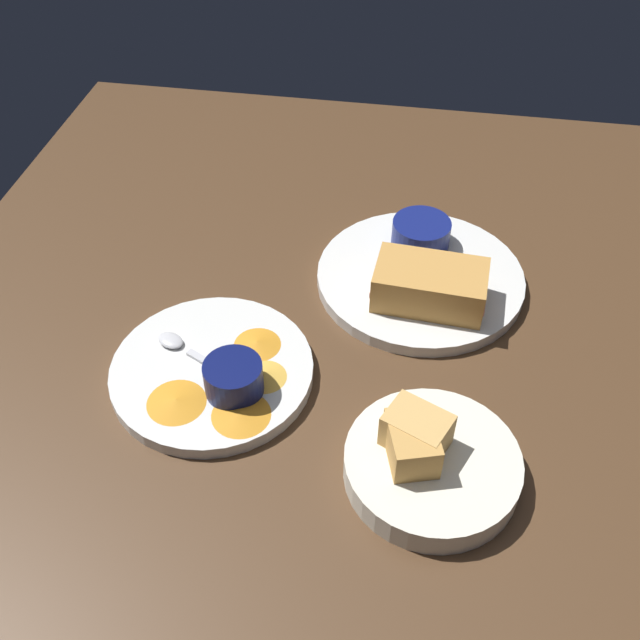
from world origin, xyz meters
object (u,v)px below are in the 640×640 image
at_px(plate_sandwich_main, 420,278).
at_px(spoon_by_gravy_ramekin, 179,346).
at_px(ramekin_dark_sauce, 421,233).
at_px(ramekin_light_gravy, 233,377).
at_px(spoon_by_dark_ramekin, 437,270).
at_px(sandwich_half_near, 430,285).
at_px(bread_basket_rear, 428,461).
at_px(plate_chips_companion, 212,371).

relative_size(plate_sandwich_main, spoon_by_gravy_ramekin, 2.72).
height_order(ramekin_dark_sauce, ramekin_light_gravy, ramekin_light_gravy).
bearing_deg(ramekin_dark_sauce, spoon_by_gravy_ramekin, 42.32).
bearing_deg(ramekin_dark_sauce, spoon_by_dark_ramekin, 114.98).
height_order(sandwich_half_near, ramekin_light_gravy, sandwich_half_near).
bearing_deg(bread_basket_rear, ramekin_dark_sauce, -84.72).
relative_size(ramekin_dark_sauce, bread_basket_rear, 0.44).
xyz_separation_m(sandwich_half_near, ramekin_dark_sauce, (0.02, -0.11, -0.01)).
xyz_separation_m(sandwich_half_near, spoon_by_dark_ramekin, (-0.01, -0.05, -0.02)).
bearing_deg(sandwich_half_near, ramekin_light_gravy, 41.95).
height_order(ramekin_light_gravy, bread_basket_rear, bread_basket_rear).
distance_m(plate_sandwich_main, sandwich_half_near, 0.06).
bearing_deg(plate_sandwich_main, ramekin_dark_sauce, -84.94).
bearing_deg(plate_chips_companion, spoon_by_gravy_ramekin, -26.07).
distance_m(ramekin_light_gravy, spoon_by_gravy_ramekin, 0.09).
relative_size(spoon_by_dark_ramekin, ramekin_light_gravy, 1.52).
bearing_deg(ramekin_light_gravy, sandwich_half_near, -138.05).
bearing_deg(ramekin_dark_sauce, sandwich_half_near, 99.18).
xyz_separation_m(spoon_by_dark_ramekin, spoon_by_gravy_ramekin, (0.28, 0.18, 0.00)).
bearing_deg(ramekin_light_gravy, spoon_by_dark_ramekin, -131.57).
relative_size(plate_sandwich_main, bread_basket_rear, 1.50).
relative_size(sandwich_half_near, ramekin_dark_sauce, 1.82).
height_order(sandwich_half_near, plate_chips_companion, sandwich_half_near).
distance_m(spoon_by_dark_ramekin, ramekin_light_gravy, 0.30).
xyz_separation_m(plate_chips_companion, bread_basket_rear, (-0.24, 0.09, 0.01)).
relative_size(ramekin_dark_sauce, plate_chips_companion, 0.34).
xyz_separation_m(plate_sandwich_main, ramekin_dark_sauce, (0.01, -0.06, 0.03)).
distance_m(sandwich_half_near, spoon_by_gravy_ramekin, 0.30).
xyz_separation_m(spoon_by_dark_ramekin, plate_chips_companion, (0.24, 0.20, -0.01)).
bearing_deg(ramekin_light_gravy, bread_basket_rear, 163.72).
relative_size(plate_chips_companion, spoon_by_gravy_ramekin, 2.36).
distance_m(ramekin_light_gravy, bread_basket_rear, 0.22).
bearing_deg(spoon_by_dark_ramekin, spoon_by_gravy_ramekin, 32.66).
height_order(ramekin_light_gravy, spoon_by_gravy_ramekin, ramekin_light_gravy).
distance_m(plate_chips_companion, ramekin_light_gravy, 0.05).
xyz_separation_m(plate_sandwich_main, bread_basket_rear, (-0.03, 0.28, 0.01)).
xyz_separation_m(sandwich_half_near, spoon_by_gravy_ramekin, (0.27, 0.13, -0.02)).
relative_size(ramekin_dark_sauce, spoon_by_dark_ramekin, 0.79).
height_order(spoon_by_gravy_ramekin, bread_basket_rear, bread_basket_rear).
bearing_deg(spoon_by_gravy_ramekin, sandwich_half_near, -155.14).
height_order(plate_sandwich_main, plate_chips_companion, same).
height_order(plate_chips_companion, spoon_by_gravy_ramekin, spoon_by_gravy_ramekin).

